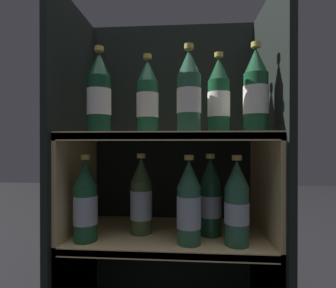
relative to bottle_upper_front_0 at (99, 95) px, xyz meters
The scene contains 15 objects.
fridge_back_wall 0.39m from the bottle_upper_front_0, 53.37° to the left, with size 0.65×0.02×1.04m, color black.
fridge_side_left 0.26m from the bottle_upper_front_0, 141.59° to the left, with size 0.02×0.36×1.04m, color black.
fridge_side_right 0.56m from the bottle_upper_front_0, 10.44° to the left, with size 0.02×0.36×1.04m, color black.
shelf_lower 0.53m from the bottle_upper_front_0, 23.47° to the left, with size 0.61×0.32×0.31m.
shelf_upper 0.36m from the bottle_upper_front_0, 24.09° to the left, with size 0.61×0.32×0.62m.
bottle_upper_front_0 is the anchor object (origin of this frame).
bottle_upper_front_1 0.26m from the bottle_upper_front_0, ahead, with size 0.07×0.07×0.25m.
bottle_upper_front_2 0.44m from the bottle_upper_front_0, ahead, with size 0.07×0.07×0.25m.
bottle_upper_back_0 0.15m from the bottle_upper_front_0, 30.72° to the left, with size 0.07×0.07×0.25m.
bottle_upper_back_1 0.36m from the bottle_upper_front_0, 12.35° to the left, with size 0.07×0.07×0.25m.
bottle_lower_front_0 0.32m from the bottle_upper_front_0, behind, with size 0.07×0.07×0.25m.
bottle_lower_front_1 0.41m from the bottle_upper_front_0, ahead, with size 0.07×0.07×0.25m.
bottle_lower_front_2 0.50m from the bottle_upper_front_0, ahead, with size 0.07×0.07×0.25m.
bottle_lower_back_0 0.34m from the bottle_upper_front_0, 35.20° to the left, with size 0.07×0.07×0.25m.
bottle_lower_back_1 0.46m from the bottle_upper_front_0, 13.30° to the left, with size 0.07×0.07×0.25m.
Camera 1 is at (0.06, -0.67, 0.59)m, focal length 28.00 mm.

